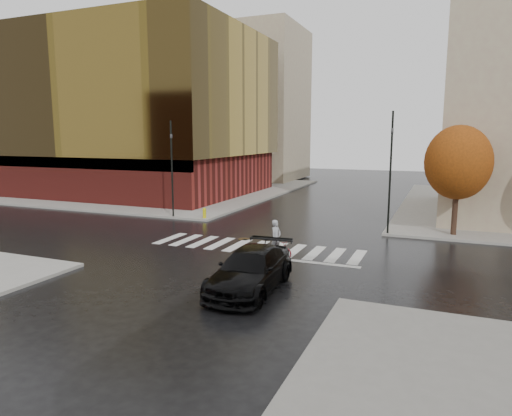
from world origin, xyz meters
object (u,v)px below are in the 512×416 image
at_px(cyclist, 277,245).
at_px(fire_hydrant, 204,212).
at_px(traffic_light_ne, 391,165).
at_px(sedan, 251,270).
at_px(traffic_light_nw, 172,163).

distance_m(cyclist, fire_hydrant, 11.16).
distance_m(traffic_light_ne, fire_hydrant, 13.34).
bearing_deg(cyclist, sedan, -155.75).
height_order(traffic_light_ne, fire_hydrant, traffic_light_ne).
bearing_deg(sedan, fire_hydrant, 123.22).
relative_size(cyclist, traffic_light_nw, 0.27).
distance_m(traffic_light_nw, fire_hydrant, 4.30).
bearing_deg(traffic_light_nw, cyclist, 56.10).
xyz_separation_m(sedan, fire_hydrant, (-8.97, 12.50, -0.25)).
height_order(traffic_light_nw, fire_hydrant, traffic_light_nw).
height_order(sedan, traffic_light_ne, traffic_light_ne).
bearing_deg(sedan, cyclist, 95.55).
xyz_separation_m(traffic_light_ne, fire_hydrant, (-12.80, 0.20, -3.76)).
bearing_deg(fire_hydrant, sedan, -54.33).
relative_size(sedan, traffic_light_ne, 0.76).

